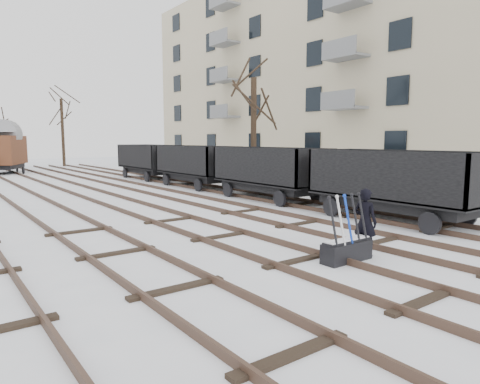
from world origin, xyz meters
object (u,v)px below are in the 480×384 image
(worker, at_px, (365,222))
(box_van_wagon, at_px, (6,149))
(ground_frame, at_px, (347,249))
(freight_wagon_a, at_px, (395,194))

(worker, bearing_deg, box_van_wagon, -2.23)
(ground_frame, bearing_deg, worker, 7.40)
(freight_wagon_a, height_order, box_van_wagon, box_van_wagon)
(freight_wagon_a, xyz_separation_m, box_van_wagon, (-7.18, 30.58, 1.04))
(worker, height_order, box_van_wagon, box_van_wagon)
(ground_frame, distance_m, box_van_wagon, 32.88)
(ground_frame, bearing_deg, freight_wagon_a, 23.07)
(worker, bearing_deg, ground_frame, 90.36)
(ground_frame, distance_m, worker, 0.91)
(worker, relative_size, box_van_wagon, 0.32)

